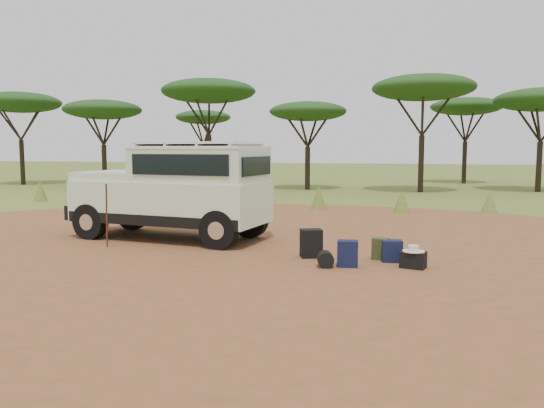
% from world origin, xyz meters
% --- Properties ---
extents(ground, '(140.00, 140.00, 0.00)m').
position_xyz_m(ground, '(0.00, 0.00, 0.00)').
color(ground, '#516523').
rests_on(ground, ground).
extents(dirt_clearing, '(23.00, 23.00, 0.01)m').
position_xyz_m(dirt_clearing, '(0.00, 0.00, 0.00)').
color(dirt_clearing, brown).
rests_on(dirt_clearing, ground).
extents(grass_fringe, '(36.60, 1.60, 0.90)m').
position_xyz_m(grass_fringe, '(0.12, 8.67, 0.40)').
color(grass_fringe, '#516523').
rests_on(grass_fringe, ground).
extents(acacia_treeline, '(46.70, 13.20, 6.26)m').
position_xyz_m(acacia_treeline, '(0.75, 19.81, 4.87)').
color(acacia_treeline, black).
rests_on(acacia_treeline, ground).
extents(safari_vehicle, '(5.20, 2.68, 2.42)m').
position_xyz_m(safari_vehicle, '(-2.53, 1.62, 1.17)').
color(safari_vehicle, silver).
rests_on(safari_vehicle, ground).
extents(walking_staff, '(0.32, 0.46, 1.50)m').
position_xyz_m(walking_staff, '(-3.49, -0.03, 0.75)').
color(walking_staff, '#5F3116').
rests_on(walking_staff, ground).
extents(backpack_black, '(0.52, 0.45, 0.60)m').
position_xyz_m(backpack_black, '(1.13, 0.11, 0.30)').
color(backpack_black, black).
rests_on(backpack_black, ground).
extents(backpack_navy, '(0.42, 0.32, 0.51)m').
position_xyz_m(backpack_navy, '(1.94, -0.59, 0.26)').
color(backpack_navy, '#12163B').
rests_on(backpack_navy, ground).
extents(backpack_olive, '(0.35, 0.28, 0.44)m').
position_xyz_m(backpack_olive, '(2.53, 0.24, 0.22)').
color(backpack_olive, '#333A1B').
rests_on(backpack_olive, ground).
extents(duffel_navy, '(0.42, 0.33, 0.44)m').
position_xyz_m(duffel_navy, '(2.77, 0.05, 0.22)').
color(duffel_navy, '#12163B').
rests_on(duffel_navy, ground).
extents(hard_case, '(0.52, 0.43, 0.32)m').
position_xyz_m(hard_case, '(3.17, -0.42, 0.16)').
color(hard_case, black).
rests_on(hard_case, ground).
extents(stuff_sack, '(0.37, 0.37, 0.31)m').
position_xyz_m(stuff_sack, '(1.54, -0.73, 0.15)').
color(stuff_sack, black).
rests_on(stuff_sack, ground).
extents(safari_hat, '(0.41, 0.41, 0.12)m').
position_xyz_m(safari_hat, '(3.17, -0.42, 0.36)').
color(safari_hat, beige).
rests_on(safari_hat, hard_case).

